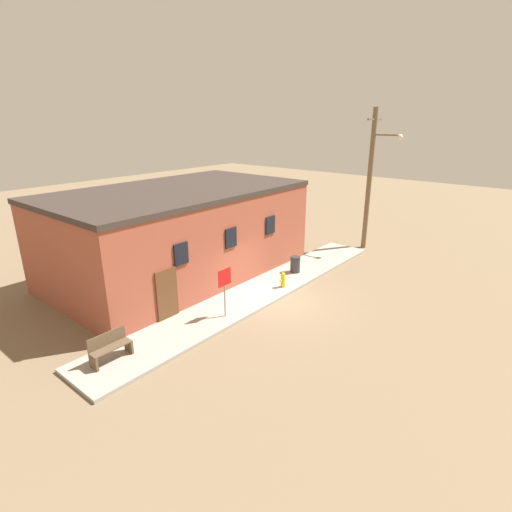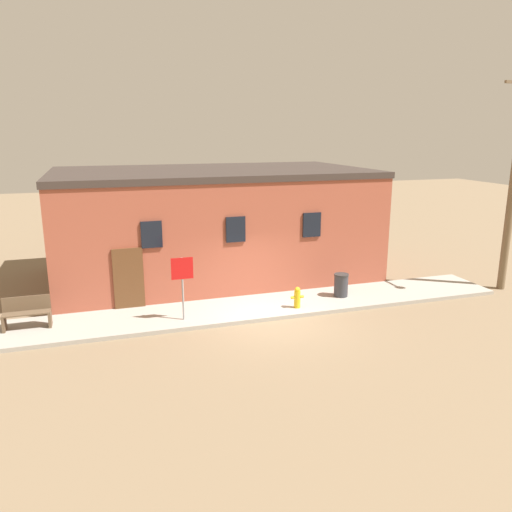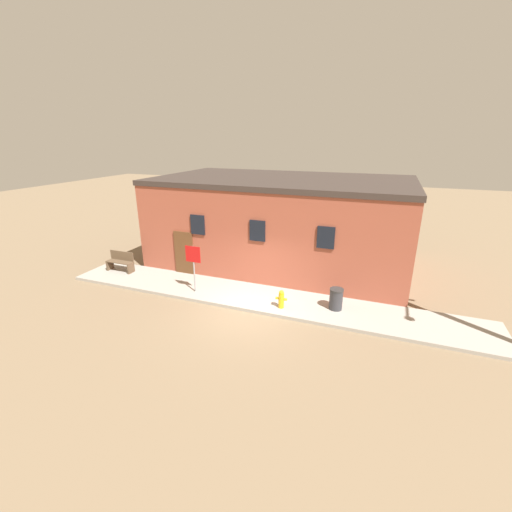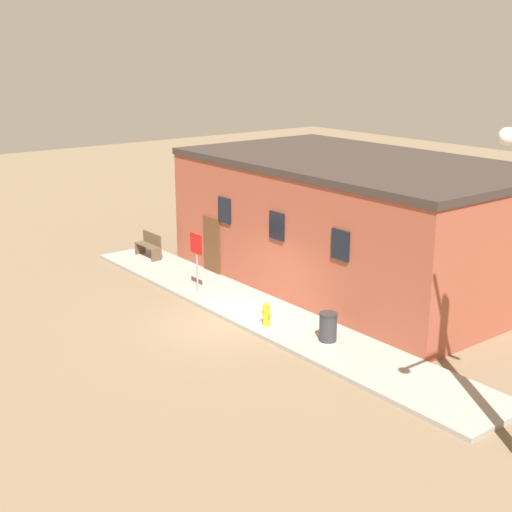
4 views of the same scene
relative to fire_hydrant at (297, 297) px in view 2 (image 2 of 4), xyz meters
The scene contains 7 objects.
ground_plane 1.35m from the fire_hydrant, 152.22° to the right, with size 80.00×80.00×0.00m, color #7A664C.
sidewalk 1.33m from the fire_hydrant, 151.57° to the left, with size 17.70×2.37×0.13m.
brick_building 5.86m from the fire_hydrant, 107.20° to the left, with size 12.57×7.25×4.46m.
fire_hydrant is the anchor object (origin of this frame).
stop_sign 4.00m from the fire_hydrant, behind, with size 0.69×0.06×2.04m.
bench 8.55m from the fire_hydrant, behind, with size 1.37×0.44×0.96m.
trash_bin 2.09m from the fire_hydrant, 18.25° to the left, with size 0.53×0.53×0.83m.
Camera 2 is at (-5.13, -14.23, 5.95)m, focal length 35.00 mm.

